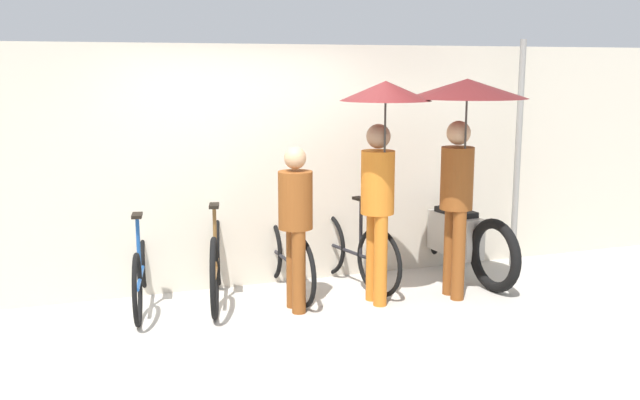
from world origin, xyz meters
TOP-DOWN VIEW (x-y plane):
  - ground_plane at (0.00, 0.00)m, footprint 30.00×30.00m
  - back_wall at (0.00, 1.66)m, footprint 11.36×0.12m
  - parked_bicycle_0 at (-1.07, 1.30)m, footprint 0.46×1.71m
  - parked_bicycle_1 at (-0.36, 1.25)m, footprint 0.57×1.75m
  - parked_bicycle_2 at (0.36, 1.29)m, footprint 0.44×1.66m
  - parked_bicycle_3 at (1.07, 1.28)m, footprint 0.55×1.62m
  - pedestrian_leading at (0.29, 0.70)m, footprint 0.32×0.32m
  - pedestrian_center at (1.09, 0.57)m, footprint 0.84×0.84m
  - pedestrian_trailing at (1.88, 0.46)m, footprint 1.13×1.13m
  - motorcycle at (2.29, 1.24)m, footprint 0.58×2.09m
  - awning_pole at (3.12, 1.34)m, footprint 0.07×0.07m

SIDE VIEW (x-z plane):
  - ground_plane at x=0.00m, z-range 0.00..0.00m
  - parked_bicycle_0 at x=-1.07m, z-range -0.15..0.86m
  - parked_bicycle_2 at x=0.36m, z-range -0.19..0.91m
  - parked_bicycle_3 at x=1.07m, z-range -0.16..0.91m
  - parked_bicycle_1 at x=-0.36m, z-range -0.11..0.89m
  - motorcycle at x=2.29m, z-range -0.05..0.89m
  - pedestrian_leading at x=0.29m, z-range 0.12..1.68m
  - back_wall at x=0.00m, z-range 0.00..2.49m
  - awning_pole at x=3.12m, z-range 0.00..2.56m
  - pedestrian_center at x=1.09m, z-range 0.52..2.66m
  - pedestrian_trailing at x=1.88m, z-range 0.67..2.82m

